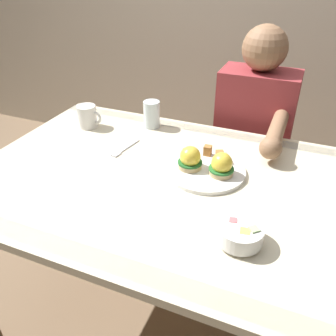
% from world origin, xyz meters
% --- Properties ---
extents(ground_plane, '(6.00, 6.00, 0.00)m').
position_xyz_m(ground_plane, '(0.00, 0.00, 0.00)').
color(ground_plane, '#7F664C').
extents(dining_table, '(1.20, 0.90, 0.74)m').
position_xyz_m(dining_table, '(0.00, 0.00, 0.63)').
color(dining_table, beige).
rests_on(dining_table, ground_plane).
extents(eggs_benedict_plate, '(0.27, 0.27, 0.09)m').
position_xyz_m(eggs_benedict_plate, '(0.18, 0.08, 0.77)').
color(eggs_benedict_plate, white).
rests_on(eggs_benedict_plate, dining_table).
extents(fruit_bowl, '(0.12, 0.12, 0.06)m').
position_xyz_m(fruit_bowl, '(0.36, -0.21, 0.77)').
color(fruit_bowl, white).
rests_on(fruit_bowl, dining_table).
extents(coffee_mug, '(0.11, 0.08, 0.09)m').
position_xyz_m(coffee_mug, '(-0.40, 0.24, 0.79)').
color(coffee_mug, white).
rests_on(coffee_mug, dining_table).
extents(fork, '(0.04, 0.16, 0.00)m').
position_xyz_m(fork, '(-0.16, 0.12, 0.74)').
color(fork, silver).
rests_on(fork, dining_table).
extents(water_glass_near, '(0.07, 0.07, 0.11)m').
position_xyz_m(water_glass_near, '(-0.15, 0.35, 0.79)').
color(water_glass_near, silver).
rests_on(water_glass_near, dining_table).
extents(diner_person, '(0.34, 0.54, 1.14)m').
position_xyz_m(diner_person, '(0.25, 0.60, 0.65)').
color(diner_person, '#33333D').
rests_on(diner_person, ground_plane).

